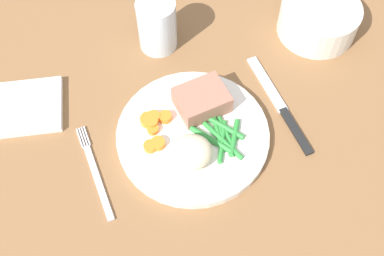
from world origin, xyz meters
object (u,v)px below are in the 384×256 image
dinner_plate (192,134)px  water_glass (157,28)px  knife (280,106)px  napkin (29,107)px  meat_portion (202,100)px  fork (95,172)px  salad_bowl (319,17)px

dinner_plate → water_glass: size_ratio=2.48×
knife → napkin: bearing=160.1°
meat_portion → fork: size_ratio=0.47×
meat_portion → fork: 19.81cm
fork → water_glass: bearing=53.1°
meat_portion → napkin: 28.28cm
fork → knife: size_ratio=0.81×
meat_portion → knife: meat_portion is taller
fork → water_glass: size_ratio=1.73×
water_glass → napkin: size_ratio=0.89×
fork → napkin: bearing=117.9°
meat_portion → salad_bowl: 27.41cm
knife → water_glass: 24.80cm
water_glass → meat_portion: bearing=-85.1°
meat_portion → fork: bearing=-168.2°
fork → meat_portion: bearing=16.1°
fork → water_glass: water_glass is taller
water_glass → salad_bowl: bearing=-16.0°
knife → napkin: (-38.16, 15.25, 0.40)cm
fork → water_glass: (17.75, 20.26, 3.87)cm
knife → salad_bowl: 18.78cm
meat_portion → salad_bowl: bearing=17.8°
dinner_plate → salad_bowl: bearing=22.5°
salad_bowl → water_glass: bearing=164.0°
salad_bowl → dinner_plate: bearing=-157.5°
meat_portion → water_glass: water_glass is taller
fork → napkin: (-6.67, 15.22, 0.40)cm
dinner_plate → meat_portion: (3.21, 3.75, 2.54)cm
knife → napkin: size_ratio=1.91×
meat_portion → napkin: bearing=156.5°
salad_bowl → napkin: (-51.92, 2.84, -2.65)cm
knife → water_glass: water_glass is taller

